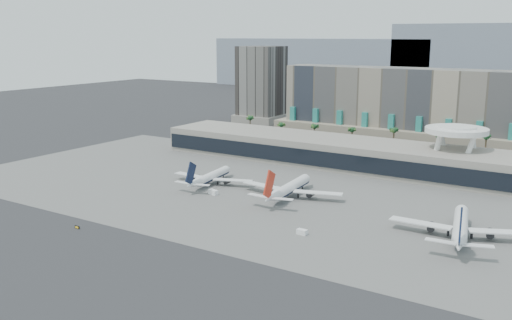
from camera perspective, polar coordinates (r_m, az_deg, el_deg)
The scene contains 13 objects.
ground at distance 181.57m, azimuth -7.58°, elevation -6.86°, with size 900.00×900.00×0.00m, color #232326.
apron_pad at distance 224.34m, azimuth 1.48°, elevation -2.98°, with size 260.00×130.00×0.06m, color #5B5B59.
hotel at distance 324.04m, azimuth 14.06°, elevation 4.47°, with size 140.00×30.00×42.00m.
office_tower at distance 391.26m, azimuth 0.55°, elevation 7.06°, with size 30.00×30.00×52.00m.
terminal at distance 270.05m, azimuth 7.51°, elevation 0.98°, with size 170.00×32.50×14.50m.
saucer_structure at distance 256.06m, azimuth 19.40°, elevation 2.47°, with size 26.00×26.00×21.89m.
palm_row at distance 298.56m, azimuth 11.63°, elevation 2.71°, with size 157.80×2.80×13.10m.
airliner_left at distance 232.18m, azimuth -4.56°, elevation -1.68°, with size 35.32×36.58×12.67m.
airliner_centre at distance 213.42m, azimuth 3.38°, elevation -2.81°, with size 40.28×41.61×14.37m.
airliner_right at distance 181.62m, azimuth 19.77°, elevation -6.24°, with size 41.47×43.12×15.05m.
service_vehicle_a at distance 217.77m, azimuth -4.31°, elevation -3.24°, with size 3.87×1.89×1.89m, color white.
service_vehicle_b at distance 175.57m, azimuth 4.62°, elevation -7.19°, with size 3.18×1.82×1.64m, color white.
taxiway_sign at distance 188.84m, azimuth -17.45°, elevation -6.43°, with size 2.06×0.42×0.93m.
Camera 1 is at (111.41, -130.34, 59.72)m, focal length 40.00 mm.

